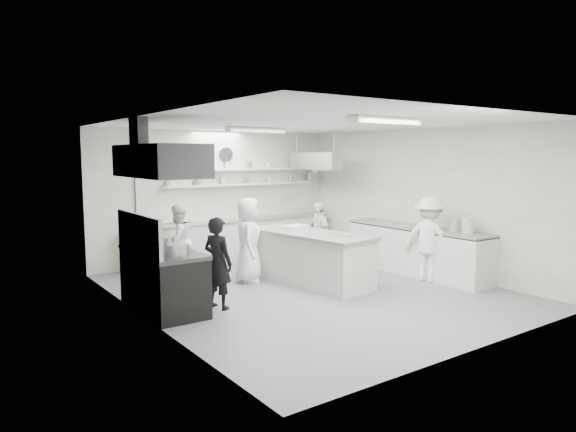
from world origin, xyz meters
TOP-DOWN VIEW (x-y plane):
  - floor at (0.00, 0.00)m, footprint 6.00×7.00m
  - ceiling at (0.00, 0.00)m, footprint 6.00×7.00m
  - wall_back at (0.00, 3.50)m, footprint 6.00×0.04m
  - wall_front at (0.00, -3.50)m, footprint 6.00×0.04m
  - wall_left at (-3.00, 0.00)m, footprint 0.04×7.00m
  - wall_right at (3.00, 0.00)m, footprint 0.04×7.00m
  - stove at (-2.60, 0.40)m, footprint 0.80×1.80m
  - exhaust_hood at (-2.60, 0.40)m, footprint 0.85×2.00m
  - back_counter at (0.30, 3.20)m, footprint 5.00×0.60m
  - shelf_lower at (0.70, 3.37)m, footprint 4.20×0.26m
  - shelf_upper at (0.70, 3.37)m, footprint 4.20×0.26m
  - pass_through_window at (-1.30, 3.48)m, footprint 1.30×0.04m
  - wall_clock at (0.20, 3.46)m, footprint 0.32×0.05m
  - right_counter at (2.65, -0.20)m, footprint 0.74×3.30m
  - pot_rack at (2.00, 2.40)m, footprint 0.30×1.60m
  - light_fixture_front at (0.00, -1.80)m, footprint 1.30×0.25m
  - light_fixture_rear at (0.00, 1.80)m, footprint 1.30×0.25m
  - prep_island at (0.33, 0.45)m, footprint 1.29×2.65m
  - stove_pot at (-2.60, 0.32)m, footprint 0.35×0.35m
  - cook_stove at (-1.86, -0.04)m, footprint 0.53×0.63m
  - cook_back at (-1.47, 2.44)m, footprint 0.86×0.76m
  - cook_island_left at (-0.55, 1.21)m, footprint 0.86×0.95m
  - cook_island_right at (1.40, 1.47)m, footprint 0.45×0.87m
  - cook_right at (2.34, -0.78)m, footprint 0.87×1.20m
  - bowl_island_a at (0.59, -0.25)m, footprint 0.34×0.34m
  - bowl_island_b at (0.41, 0.35)m, footprint 0.21×0.21m
  - bowl_right at (2.43, 0.01)m, footprint 0.23×0.23m

SIDE VIEW (x-z plane):
  - floor at x=0.00m, z-range -0.02..0.00m
  - stove at x=-2.60m, z-range 0.00..0.90m
  - back_counter at x=0.30m, z-range 0.00..0.92m
  - prep_island at x=0.33m, z-range 0.00..0.94m
  - right_counter at x=2.65m, z-range 0.00..0.94m
  - cook_island_right at x=1.40m, z-range 0.00..1.43m
  - cook_back at x=-1.47m, z-range 0.00..1.46m
  - cook_stove at x=-1.86m, z-range 0.00..1.48m
  - cook_island_left at x=-0.55m, z-range 0.00..1.63m
  - cook_right at x=2.34m, z-range 0.00..1.66m
  - bowl_island_b at x=0.41m, z-range 0.94..0.99m
  - bowl_right at x=2.43m, z-range 0.94..0.99m
  - bowl_island_a at x=0.59m, z-range 0.94..1.00m
  - stove_pot at x=-2.60m, z-range 0.91..1.18m
  - pass_through_window at x=-1.30m, z-range 0.95..1.95m
  - wall_back at x=0.00m, z-range 0.00..3.00m
  - wall_front at x=0.00m, z-range 0.00..3.00m
  - wall_left at x=-3.00m, z-range 0.00..3.00m
  - wall_right at x=3.00m, z-range 0.00..3.00m
  - shelf_lower at x=0.70m, z-range 1.73..1.77m
  - shelf_upper at x=0.70m, z-range 2.08..2.12m
  - pot_rack at x=2.00m, z-range 2.10..2.50m
  - exhaust_hood at x=-2.60m, z-range 2.10..2.60m
  - wall_clock at x=0.20m, z-range 2.29..2.61m
  - light_fixture_front at x=0.00m, z-range 2.89..2.99m
  - light_fixture_rear at x=0.00m, z-range 2.89..2.99m
  - ceiling at x=0.00m, z-range 3.00..3.02m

